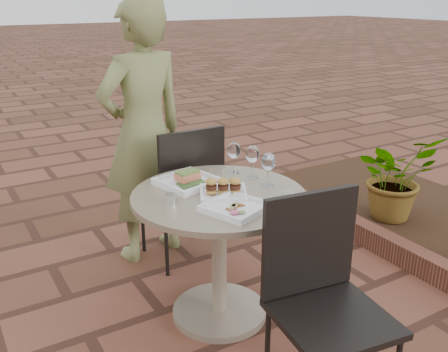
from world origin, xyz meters
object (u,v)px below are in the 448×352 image
plate_tuna (235,207)px  chair_near (321,286)px  cafe_table (219,237)px  plate_sliders (223,190)px  chair_far (185,185)px  diner (143,133)px  plate_salmon (188,181)px

plate_tuna → chair_near: bearing=-77.1°
cafe_table → chair_near: (0.07, -0.71, 0.07)m
chair_near → plate_sliders: chair_near is taller
chair_far → cafe_table: bearing=79.0°
cafe_table → plate_sliders: bearing=-87.7°
cafe_table → chair_far: size_ratio=0.97×
chair_near → plate_tuna: 0.54m
chair_near → cafe_table: bearing=103.8°
diner → plate_salmon: bearing=77.4°
diner → plate_tuna: (0.01, -1.09, -0.10)m
chair_near → plate_sliders: (-0.07, 0.67, 0.21)m
plate_salmon → plate_tuna: plate_salmon is taller
chair_far → diner: 0.42m
cafe_table → chair_far: (0.11, 0.62, 0.07)m
plate_sliders → plate_tuna: size_ratio=0.93×
chair_far → plate_sliders: 0.70m
chair_far → plate_tuna: bearing=79.1°
chair_far → chair_near: same height
plate_sliders → plate_tuna: (-0.04, -0.18, -0.02)m
cafe_table → diner: (-0.05, 0.87, 0.37)m
chair_far → diner: size_ratio=0.55×
plate_tuna → chair_far: bearing=79.7°
chair_near → plate_salmon: (-0.15, 0.91, 0.20)m
chair_far → plate_salmon: (-0.19, -0.42, 0.20)m
cafe_table → plate_sliders: size_ratio=2.88×
cafe_table → diner: size_ratio=0.53×
chair_near → diner: bearing=102.3°
chair_far → plate_tuna: (-0.15, -0.84, 0.20)m
plate_salmon → chair_far: bearing=65.7°
cafe_table → plate_sliders: (0.00, -0.04, 0.28)m
plate_salmon → plate_tuna: (0.04, -0.42, -0.01)m
diner → chair_far: bearing=112.6°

